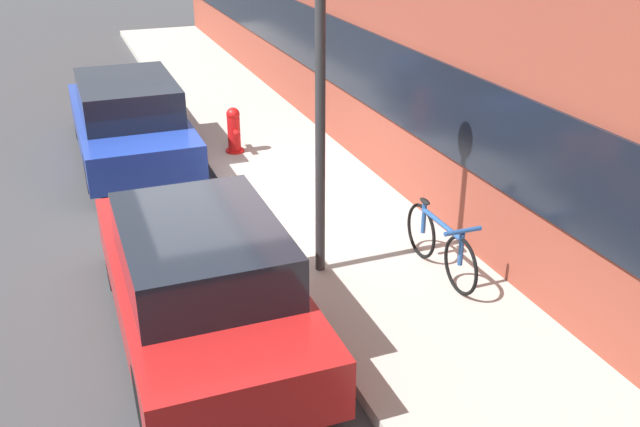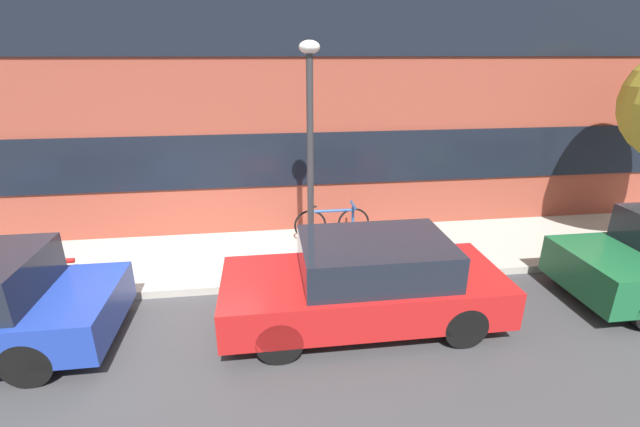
{
  "view_description": "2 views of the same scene",
  "coord_description": "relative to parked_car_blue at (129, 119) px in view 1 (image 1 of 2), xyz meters",
  "views": [
    {
      "loc": [
        8.96,
        -2.12,
        4.19
      ],
      "look_at": [
        2.22,
        0.44,
        0.87
      ],
      "focal_mm": 40.0,
      "sensor_mm": 36.0,
      "label": 1
    },
    {
      "loc": [
        1.43,
        -6.36,
        3.77
      ],
      "look_at": [
        2.32,
        0.37,
        1.22
      ],
      "focal_mm": 24.0,
      "sensor_mm": 36.0,
      "label": 2
    }
  ],
  "objects": [
    {
      "name": "ground_plane",
      "position": [
        2.78,
        1.05,
        -0.68
      ],
      "size": [
        56.0,
        56.0,
        0.0
      ],
      "primitive_type": "plane",
      "color": "#38383A"
    },
    {
      "name": "sidewalk_strip",
      "position": [
        2.78,
        2.21,
        -0.61
      ],
      "size": [
        28.0,
        2.33,
        0.14
      ],
      "color": "#A8A399",
      "rests_on": "ground_plane"
    },
    {
      "name": "parked_car_blue",
      "position": [
        0.0,
        0.0,
        0.0
      ],
      "size": [
        4.35,
        1.68,
        1.37
      ],
      "rotation": [
        0.0,
        0.0,
        3.14
      ],
      "color": "#1E3899",
      "rests_on": "ground_plane"
    },
    {
      "name": "parked_car_red",
      "position": [
        5.58,
        -0.0,
        -0.02
      ],
      "size": [
        4.04,
        1.65,
        1.31
      ],
      "rotation": [
        0.0,
        0.0,
        3.14
      ],
      "color": "#AD1919",
      "rests_on": "ground_plane"
    },
    {
      "name": "fire_hydrant",
      "position": [
        0.69,
        1.59,
        -0.16
      ],
      "size": [
        0.55,
        0.31,
        0.76
      ],
      "color": "red",
      "rests_on": "sidewalk_strip"
    },
    {
      "name": "bicycle",
      "position": [
        5.52,
        2.74,
        -0.16
      ],
      "size": [
        1.56,
        0.44,
        0.76
      ],
      "rotation": [
        0.0,
        0.0,
        -0.0
      ],
      "color": "black",
      "rests_on": "sidewalk_strip"
    },
    {
      "name": "lamp_post",
      "position": [
        4.95,
        1.51,
        1.88
      ],
      "size": [
        0.32,
        0.32,
        3.82
      ],
      "color": "#2D2D30",
      "rests_on": "sidewalk_strip"
    }
  ]
}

